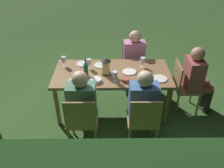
# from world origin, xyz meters

# --- Properties ---
(ground_plane) EXTENTS (16.00, 16.00, 0.00)m
(ground_plane) POSITION_xyz_m (0.00, 0.00, 0.00)
(ground_plane) COLOR #385B28
(dining_table) EXTENTS (1.82, 0.87, 0.73)m
(dining_table) POSITION_xyz_m (0.00, 0.00, 0.68)
(dining_table) COLOR olive
(dining_table) RESTS_ON ground
(chair_head_near) EXTENTS (0.40, 0.42, 0.87)m
(chair_head_near) POSITION_xyz_m (-1.16, 0.00, 0.49)
(chair_head_near) COLOR #937047
(chair_head_near) RESTS_ON ground
(person_in_rust) EXTENTS (0.48, 0.38, 1.15)m
(person_in_rust) POSITION_xyz_m (-1.35, 0.00, 0.64)
(person_in_rust) COLOR #9E4C47
(person_in_rust) RESTS_ON ground
(chair_side_right_b) EXTENTS (0.42, 0.40, 0.87)m
(chair_side_right_b) POSITION_xyz_m (0.41, 0.83, 0.49)
(chair_side_right_b) COLOR #937047
(chair_side_right_b) RESTS_ON ground
(person_in_green) EXTENTS (0.38, 0.47, 1.15)m
(person_in_green) POSITION_xyz_m (0.41, 0.63, 0.64)
(person_in_green) COLOR #4C7A5B
(person_in_green) RESTS_ON ground
(chair_side_left_a) EXTENTS (0.42, 0.40, 0.87)m
(chair_side_left_a) POSITION_xyz_m (-0.41, -0.83, 0.49)
(chair_side_left_a) COLOR #937047
(chair_side_left_a) RESTS_ON ground
(person_in_pink) EXTENTS (0.38, 0.47, 1.15)m
(person_in_pink) POSITION_xyz_m (-0.41, -0.63, 0.64)
(person_in_pink) COLOR #C675A3
(person_in_pink) RESTS_ON ground
(chair_side_right_a) EXTENTS (0.42, 0.40, 0.87)m
(chair_side_right_a) POSITION_xyz_m (-0.41, 0.83, 0.49)
(chair_side_right_a) COLOR #937047
(chair_side_right_a) RESTS_ON ground
(person_in_blue) EXTENTS (0.38, 0.47, 1.15)m
(person_in_blue) POSITION_xyz_m (-0.41, 0.63, 0.64)
(person_in_blue) COLOR #426699
(person_in_blue) RESTS_ON ground
(lantern_centerpiece) EXTENTS (0.15, 0.15, 0.27)m
(lantern_centerpiece) POSITION_xyz_m (0.09, 0.04, 0.88)
(lantern_centerpiece) COLOR black
(lantern_centerpiece) RESTS_ON dining_table
(green_bottle_on_table) EXTENTS (0.07, 0.07, 0.29)m
(green_bottle_on_table) POSITION_xyz_m (0.39, 0.10, 0.84)
(green_bottle_on_table) COLOR #1E5B2D
(green_bottle_on_table) RESTS_ON dining_table
(wine_glass_a) EXTENTS (0.08, 0.08, 0.17)m
(wine_glass_a) POSITION_xyz_m (-0.04, 0.27, 0.85)
(wine_glass_a) COLOR silver
(wine_glass_a) RESTS_ON dining_table
(wine_glass_b) EXTENTS (0.08, 0.08, 0.17)m
(wine_glass_b) POSITION_xyz_m (0.78, -0.21, 0.85)
(wine_glass_b) COLOR silver
(wine_glass_b) RESTS_ON dining_table
(wine_glass_c) EXTENTS (0.08, 0.08, 0.17)m
(wine_glass_c) POSITION_xyz_m (0.37, -0.12, 0.85)
(wine_glass_c) COLOR silver
(wine_glass_c) RESTS_ON dining_table
(wine_glass_d) EXTENTS (0.08, 0.08, 0.17)m
(wine_glass_d) POSITION_xyz_m (-0.49, -0.17, 0.85)
(wine_glass_d) COLOR silver
(wine_glass_d) RESTS_ON dining_table
(plate_a) EXTENTS (0.21, 0.21, 0.01)m
(plate_a) POSITION_xyz_m (0.49, -0.27, 0.74)
(plate_a) COLOR white
(plate_a) RESTS_ON dining_table
(plate_b) EXTENTS (0.21, 0.21, 0.01)m
(plate_b) POSITION_xyz_m (0.19, -0.22, 0.74)
(plate_b) COLOR silver
(plate_b) RESTS_ON dining_table
(plate_c) EXTENTS (0.21, 0.21, 0.01)m
(plate_c) POSITION_xyz_m (-0.27, 0.00, 0.74)
(plate_c) COLOR white
(plate_c) RESTS_ON dining_table
(plate_d) EXTENTS (0.23, 0.23, 0.01)m
(plate_d) POSITION_xyz_m (-0.71, 0.21, 0.74)
(plate_d) COLOR silver
(plate_d) RESTS_ON dining_table
(bowl_olives) EXTENTS (0.17, 0.17, 0.05)m
(bowl_olives) POSITION_xyz_m (0.24, 0.27, 0.76)
(bowl_olives) COLOR silver
(bowl_olives) RESTS_ON dining_table
(bowl_bread) EXTENTS (0.13, 0.13, 0.04)m
(bowl_bread) POSITION_xyz_m (0.58, 0.30, 0.76)
(bowl_bread) COLOR #BCAD8E
(bowl_bread) RESTS_ON dining_table
(bowl_salad) EXTENTS (0.13, 0.13, 0.05)m
(bowl_salad) POSITION_xyz_m (-0.20, 0.26, 0.76)
(bowl_salad) COLOR #9E5138
(bowl_salad) RESTS_ON dining_table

